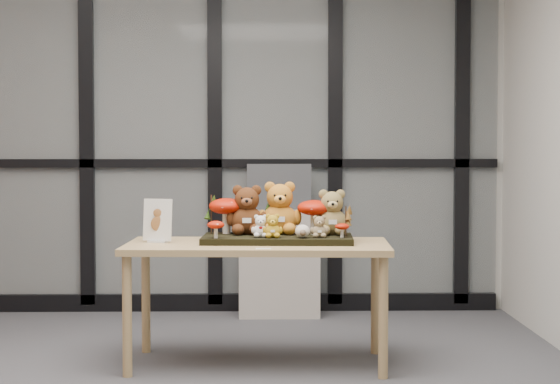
{
  "coord_description": "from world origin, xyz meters",
  "views": [
    {
      "loc": [
        0.76,
        -4.69,
        1.22
      ],
      "look_at": [
        0.87,
        0.7,
        0.94
      ],
      "focal_mm": 65.0,
      "sensor_mm": 36.0,
      "label": 1
    }
  ],
  "objects_px": {
    "bear_beige_small": "(319,225)",
    "cabinet": "(279,263)",
    "bear_white_bow": "(261,225)",
    "mushroom_back_right": "(314,215)",
    "monitor": "(279,187)",
    "sign_holder": "(158,223)",
    "display_table": "(258,256)",
    "bear_pooh_yellow": "(280,205)",
    "diorama_tray": "(277,239)",
    "bear_brown_medium": "(247,207)",
    "mushroom_front_right": "(342,230)",
    "mushroom_front_left": "(216,229)",
    "bear_tan_back": "(332,210)",
    "bear_small_yellow": "(273,225)",
    "plush_cream_hedgehog": "(303,231)",
    "mushroom_back_left": "(227,214)"
  },
  "relations": [
    {
      "from": "bear_white_bow",
      "to": "cabinet",
      "type": "xyz_separation_m",
      "value": [
        0.13,
        1.56,
        -0.4
      ]
    },
    {
      "from": "plush_cream_hedgehog",
      "to": "mushroom_front_right",
      "type": "xyz_separation_m",
      "value": [
        0.21,
        0.02,
        0.0
      ]
    },
    {
      "from": "mushroom_back_right",
      "to": "mushroom_front_right",
      "type": "distance_m",
      "value": 0.24
    },
    {
      "from": "bear_tan_back",
      "to": "bear_white_bow",
      "type": "bearing_deg",
      "value": -157.38
    },
    {
      "from": "bear_brown_medium",
      "to": "monitor",
      "type": "distance_m",
      "value": 1.42
    },
    {
      "from": "mushroom_front_left",
      "to": "mushroom_front_right",
      "type": "height_order",
      "value": "mushroom_front_left"
    },
    {
      "from": "bear_beige_small",
      "to": "mushroom_back_right",
      "type": "xyz_separation_m",
      "value": [
        -0.02,
        0.19,
        0.04
      ]
    },
    {
      "from": "plush_cream_hedgehog",
      "to": "sign_holder",
      "type": "distance_m",
      "value": 0.79
    },
    {
      "from": "diorama_tray",
      "to": "sign_holder",
      "type": "xyz_separation_m",
      "value": [
        -0.65,
        -0.01,
        0.09
      ]
    },
    {
      "from": "diorama_tray",
      "to": "bear_brown_medium",
      "type": "relative_size",
      "value": 2.72
    },
    {
      "from": "bear_pooh_yellow",
      "to": "bear_beige_small",
      "type": "relative_size",
      "value": 2.45
    },
    {
      "from": "display_table",
      "to": "bear_pooh_yellow",
      "type": "distance_m",
      "value": 0.33
    },
    {
      "from": "bear_small_yellow",
      "to": "mushroom_front_right",
      "type": "distance_m",
      "value": 0.37
    },
    {
      "from": "bear_small_yellow",
      "to": "bear_brown_medium",
      "type": "bearing_deg",
      "value": 127.53
    },
    {
      "from": "diorama_tray",
      "to": "bear_small_yellow",
      "type": "bearing_deg",
      "value": -101.88
    },
    {
      "from": "bear_white_bow",
      "to": "monitor",
      "type": "height_order",
      "value": "monitor"
    },
    {
      "from": "bear_tan_back",
      "to": "plush_cream_hedgehog",
      "type": "height_order",
      "value": "bear_tan_back"
    },
    {
      "from": "plush_cream_hedgehog",
      "to": "cabinet",
      "type": "xyz_separation_m",
      "value": [
        -0.09,
        1.61,
        -0.37
      ]
    },
    {
      "from": "bear_tan_back",
      "to": "bear_small_yellow",
      "type": "xyz_separation_m",
      "value": [
        -0.33,
        -0.17,
        -0.07
      ]
    },
    {
      "from": "mushroom_front_right",
      "to": "sign_holder",
      "type": "relative_size",
      "value": 0.35
    },
    {
      "from": "plush_cream_hedgehog",
      "to": "sign_holder",
      "type": "height_order",
      "value": "sign_holder"
    },
    {
      "from": "cabinet",
      "to": "mushroom_back_left",
      "type": "bearing_deg",
      "value": -103.27
    },
    {
      "from": "bear_brown_medium",
      "to": "mushroom_front_left",
      "type": "relative_size",
      "value": 2.92
    },
    {
      "from": "bear_beige_small",
      "to": "mushroom_front_right",
      "type": "bearing_deg",
      "value": 2.33
    },
    {
      "from": "bear_small_yellow",
      "to": "cabinet",
      "type": "height_order",
      "value": "bear_small_yellow"
    },
    {
      "from": "cabinet",
      "to": "mushroom_back_right",
      "type": "bearing_deg",
      "value": -83.26
    },
    {
      "from": "bear_pooh_yellow",
      "to": "plush_cream_hedgehog",
      "type": "xyz_separation_m",
      "value": [
        0.12,
        -0.23,
        -0.12
      ]
    },
    {
      "from": "display_table",
      "to": "mushroom_front_right",
      "type": "distance_m",
      "value": 0.48
    },
    {
      "from": "bear_tan_back",
      "to": "sign_holder",
      "type": "bearing_deg",
      "value": -173.45
    },
    {
      "from": "bear_beige_small",
      "to": "sign_holder",
      "type": "distance_m",
      "value": 0.88
    },
    {
      "from": "bear_beige_small",
      "to": "cabinet",
      "type": "relative_size",
      "value": 0.18
    },
    {
      "from": "mushroom_back_right",
      "to": "monitor",
      "type": "relative_size",
      "value": 0.47
    },
    {
      "from": "bear_brown_medium",
      "to": "mushroom_front_left",
      "type": "distance_m",
      "value": 0.29
    },
    {
      "from": "bear_white_bow",
      "to": "mushroom_back_right",
      "type": "bearing_deg",
      "value": 32.16
    },
    {
      "from": "mushroom_front_right",
      "to": "sign_holder",
      "type": "distance_m",
      "value": 1.0
    },
    {
      "from": "mushroom_back_right",
      "to": "mushroom_back_left",
      "type": "bearing_deg",
      "value": 174.83
    },
    {
      "from": "bear_beige_small",
      "to": "monitor",
      "type": "relative_size",
      "value": 0.29
    },
    {
      "from": "bear_beige_small",
      "to": "mushroom_back_right",
      "type": "height_order",
      "value": "mushroom_back_right"
    },
    {
      "from": "bear_beige_small",
      "to": "diorama_tray",
      "type": "bearing_deg",
      "value": 157.39
    },
    {
      "from": "bear_pooh_yellow",
      "to": "bear_white_bow",
      "type": "xyz_separation_m",
      "value": [
        -0.11,
        -0.19,
        -0.09
      ]
    },
    {
      "from": "bear_beige_small",
      "to": "sign_holder",
      "type": "bearing_deg",
      "value": 176.22
    },
    {
      "from": "mushroom_back_right",
      "to": "mushroom_front_right",
      "type": "bearing_deg",
      "value": -53.8
    },
    {
      "from": "bear_pooh_yellow",
      "to": "monitor",
      "type": "distance_m",
      "value": 1.39
    },
    {
      "from": "display_table",
      "to": "monitor",
      "type": "height_order",
      "value": "monitor"
    },
    {
      "from": "bear_small_yellow",
      "to": "sign_holder",
      "type": "height_order",
      "value": "sign_holder"
    },
    {
      "from": "mushroom_back_right",
      "to": "bear_beige_small",
      "type": "bearing_deg",
      "value": -84.94
    },
    {
      "from": "display_table",
      "to": "plush_cream_hedgehog",
      "type": "distance_m",
      "value": 0.29
    },
    {
      "from": "sign_holder",
      "to": "mushroom_front_left",
      "type": "bearing_deg",
      "value": -2.38
    },
    {
      "from": "bear_beige_small",
      "to": "mushroom_back_left",
      "type": "distance_m",
      "value": 0.55
    },
    {
      "from": "bear_beige_small",
      "to": "mushroom_front_left",
      "type": "bearing_deg",
      "value": -174.6
    }
  ]
}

